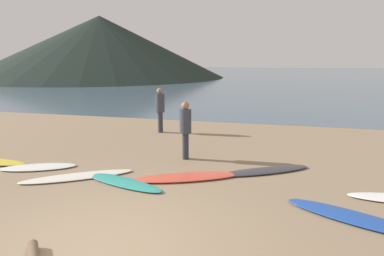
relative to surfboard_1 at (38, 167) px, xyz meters
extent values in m
cube|color=#8C7559|center=(3.47, 6.94, -0.13)|extent=(120.00, 120.00, 0.20)
cube|color=#475B6B|center=(3.47, 57.41, -0.03)|extent=(140.00, 100.00, 0.01)
cone|color=black|center=(-20.77, 40.14, 4.72)|extent=(39.16, 39.16, 9.51)
ellipsoid|color=white|center=(0.00, 0.00, 0.00)|extent=(2.00, 1.31, 0.07)
ellipsoid|color=silver|center=(1.41, -0.35, 0.00)|extent=(2.50, 1.89, 0.07)
ellipsoid|color=teal|center=(2.61, -0.42, 0.00)|extent=(2.35, 1.17, 0.08)
ellipsoid|color=#D84C38|center=(4.00, 0.22, 0.01)|extent=(2.67, 1.62, 0.08)
ellipsoid|color=#333338|center=(5.82, 1.15, 0.00)|extent=(2.44, 1.68, 0.07)
ellipsoid|color=#1E479E|center=(7.45, -0.97, 0.01)|extent=(2.43, 1.52, 0.08)
cylinder|color=#2D2D38|center=(3.58, 1.73, 0.35)|extent=(0.19, 0.19, 0.78)
cylinder|color=#333842|center=(3.58, 1.73, 1.08)|extent=(0.34, 0.34, 0.67)
sphere|color=#936B4C|center=(3.58, 1.73, 1.53)|extent=(0.22, 0.22, 0.22)
cylinder|color=#2D2D38|center=(1.73, 4.79, 0.37)|extent=(0.19, 0.19, 0.82)
cylinder|color=#333842|center=(1.73, 4.79, 1.14)|extent=(0.35, 0.35, 0.71)
sphere|color=#936B4C|center=(1.73, 4.79, 1.60)|extent=(0.23, 0.23, 0.23)
camera|label=1|loc=(5.88, -6.75, 2.80)|focal=29.58mm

